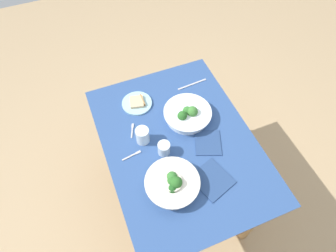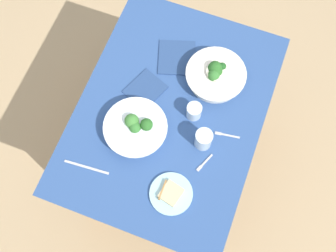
{
  "view_description": "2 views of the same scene",
  "coord_description": "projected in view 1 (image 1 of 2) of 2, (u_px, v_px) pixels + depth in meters",
  "views": [
    {
      "loc": [
        -0.75,
        0.37,
        2.14
      ],
      "look_at": [
        0.11,
        0.03,
        0.78
      ],
      "focal_mm": 30.94,
      "sensor_mm": 36.0,
      "label": 1
    },
    {
      "loc": [
        0.66,
        0.24,
        2.48
      ],
      "look_at": [
        0.08,
        0.02,
        0.78
      ],
      "focal_mm": 44.39,
      "sensor_mm": 36.0,
      "label": 2
    }
  ],
  "objects": [
    {
      "name": "bread_side_plate",
      "position": [
        137.0,
        103.0,
        1.76
      ],
      "size": [
        0.18,
        0.18,
        0.03
      ],
      "color": "#99C6D1",
      "rests_on": "dining_table"
    },
    {
      "name": "napkin_folded_lower",
      "position": [
        212.0,
        179.0,
        1.48
      ],
      "size": [
        0.23,
        0.22,
        0.01
      ],
      "primitive_type": "cube",
      "rotation": [
        0.0,
        0.0,
        0.31
      ],
      "color": "navy",
      "rests_on": "dining_table"
    },
    {
      "name": "water_glass_side",
      "position": [
        143.0,
        136.0,
        1.58
      ],
      "size": [
        0.07,
        0.07,
        0.1
      ],
      "primitive_type": "cylinder",
      "color": "silver",
      "rests_on": "dining_table"
    },
    {
      "name": "dining_table",
      "position": [
        179.0,
        155.0,
        1.73
      ],
      "size": [
        1.11,
        0.82,
        0.75
      ],
      "color": "#2D4C84",
      "rests_on": "ground_plane"
    },
    {
      "name": "table_knife_left",
      "position": [
        192.0,
        84.0,
        1.85
      ],
      "size": [
        0.02,
        0.2,
        0.0
      ],
      "primitive_type": "cube",
      "rotation": [
        0.0,
        0.0,
        4.79
      ],
      "color": "#B7B7BC",
      "rests_on": "dining_table"
    },
    {
      "name": "fork_by_far_bowl",
      "position": [
        132.0,
        155.0,
        1.56
      ],
      "size": [
        0.03,
        0.11,
        0.0
      ],
      "rotation": [
        0.0,
        0.0,
        4.86
      ],
      "color": "#B7B7BC",
      "rests_on": "dining_table"
    },
    {
      "name": "water_glass_center",
      "position": [
        164.0,
        148.0,
        1.55
      ],
      "size": [
        0.07,
        0.07,
        0.08
      ],
      "primitive_type": "cylinder",
      "color": "silver",
      "rests_on": "dining_table"
    },
    {
      "name": "fork_by_near_bowl",
      "position": [
        132.0,
        130.0,
        1.65
      ],
      "size": [
        0.09,
        0.05,
        0.0
      ],
      "rotation": [
        0.0,
        0.0,
        5.89
      ],
      "color": "#B7B7BC",
      "rests_on": "dining_table"
    },
    {
      "name": "broccoli_bowl_far",
      "position": [
        173.0,
        183.0,
        1.43
      ],
      "size": [
        0.28,
        0.28,
        0.1
      ],
      "color": "silver",
      "rests_on": "dining_table"
    },
    {
      "name": "napkin_folded_upper",
      "position": [
        208.0,
        143.0,
        1.61
      ],
      "size": [
        0.2,
        0.19,
        0.01
      ],
      "primitive_type": "cube",
      "rotation": [
        0.0,
        0.0,
        -0.38
      ],
      "color": "navy",
      "rests_on": "dining_table"
    },
    {
      "name": "broccoli_bowl_near",
      "position": [
        187.0,
        114.0,
        1.68
      ],
      "size": [
        0.28,
        0.28,
        0.1
      ],
      "color": "white",
      "rests_on": "dining_table"
    },
    {
      "name": "ground_plane",
      "position": [
        176.0,
        192.0,
        2.23
      ],
      "size": [
        6.0,
        6.0,
        0.0
      ],
      "primitive_type": "plane",
      "color": "tan"
    }
  ]
}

